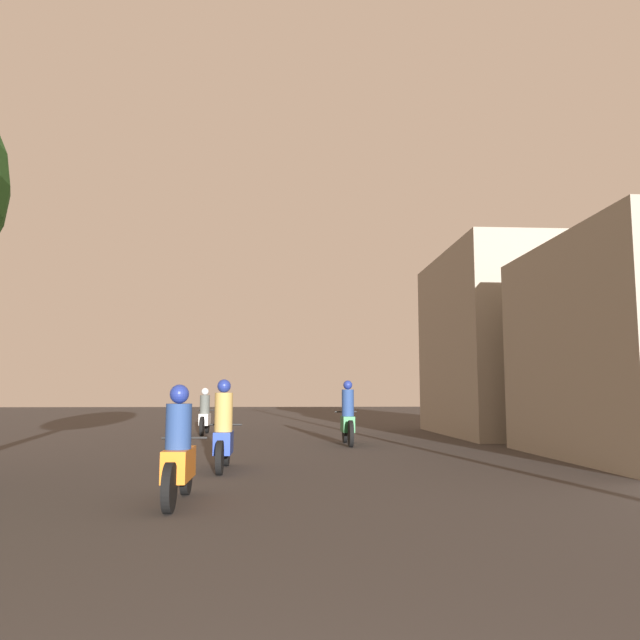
{
  "coord_description": "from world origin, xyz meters",
  "views": [
    {
      "loc": [
        0.19,
        -0.85,
        1.38
      ],
      "look_at": [
        1.33,
        17.11,
        3.47
      ],
      "focal_mm": 35.0,
      "sensor_mm": 36.0,
      "label": 1
    }
  ],
  "objects_px": {
    "motorcycle_orange": "(179,456)",
    "motorcycle_blue": "(223,434)",
    "motorcycle_white": "(205,416)",
    "motorcycle_green": "(348,419)",
    "building_right_far": "(527,344)"
  },
  "relations": [
    {
      "from": "motorcycle_orange",
      "to": "motorcycle_blue",
      "type": "bearing_deg",
      "value": 76.09
    },
    {
      "from": "motorcycle_blue",
      "to": "motorcycle_white",
      "type": "xyz_separation_m",
      "value": [
        -1.46,
        9.54,
        -0.03
      ]
    },
    {
      "from": "motorcycle_blue",
      "to": "motorcycle_white",
      "type": "relative_size",
      "value": 0.92
    },
    {
      "from": "motorcycle_orange",
      "to": "motorcycle_green",
      "type": "xyz_separation_m",
      "value": [
        3.06,
        8.58,
        0.08
      ]
    },
    {
      "from": "motorcycle_orange",
      "to": "motorcycle_white",
      "type": "bearing_deg",
      "value": 85.9
    },
    {
      "from": "motorcycle_green",
      "to": "building_right_far",
      "type": "distance_m",
      "value": 7.7
    },
    {
      "from": "motorcycle_green",
      "to": "motorcycle_white",
      "type": "height_order",
      "value": "motorcycle_green"
    },
    {
      "from": "motorcycle_green",
      "to": "motorcycle_white",
      "type": "bearing_deg",
      "value": 127.93
    },
    {
      "from": "motorcycle_orange",
      "to": "motorcycle_white",
      "type": "xyz_separation_m",
      "value": [
        -1.21,
        12.86,
        0.02
      ]
    },
    {
      "from": "motorcycle_blue",
      "to": "building_right_far",
      "type": "xyz_separation_m",
      "value": [
        9.21,
        8.83,
        2.34
      ]
    },
    {
      "from": "motorcycle_orange",
      "to": "motorcycle_green",
      "type": "bearing_deg",
      "value": 60.91
    },
    {
      "from": "motorcycle_blue",
      "to": "motorcycle_orange",
      "type": "bearing_deg",
      "value": -90.07
    },
    {
      "from": "motorcycle_white",
      "to": "building_right_far",
      "type": "bearing_deg",
      "value": 3.2
    },
    {
      "from": "motorcycle_white",
      "to": "motorcycle_blue",
      "type": "bearing_deg",
      "value": -74.29
    },
    {
      "from": "motorcycle_blue",
      "to": "motorcycle_white",
      "type": "bearing_deg",
      "value": 103.11
    }
  ]
}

